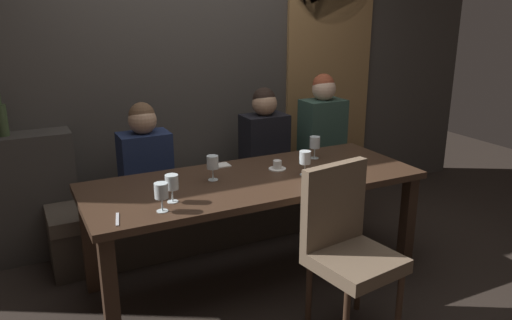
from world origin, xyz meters
TOP-DOWN VIEW (x-y plane):
  - ground at (0.00, 0.00)m, footprint 9.00×9.00m
  - back_wall_tiled at (0.00, 1.22)m, footprint 6.00×0.12m
  - arched_door at (1.35, 1.15)m, footprint 0.90×0.05m
  - dining_table at (0.00, 0.00)m, footprint 2.20×0.84m
  - banquette_bench at (0.00, 0.70)m, footprint 2.50×0.44m
  - chair_near_side at (0.21, -0.72)m, footprint 0.50×0.50m
  - diner_redhead at (-0.55, 0.68)m, footprint 0.36×0.24m
  - diner_bearded at (0.45, 0.73)m, footprint 0.36×0.24m
  - diner_far_end at (1.00, 0.71)m, footprint 0.36×0.24m
  - wine_bottle_pale_label at (-1.43, 1.04)m, footprint 0.08×0.08m
  - wine_glass_near_left at (0.59, 0.19)m, footprint 0.08×0.08m
  - wine_glass_near_right at (0.32, -0.10)m, footprint 0.08×0.08m
  - wine_glass_far_right at (-0.61, -0.17)m, footprint 0.08×0.08m
  - wine_glass_end_right at (-0.70, -0.28)m, footprint 0.08×0.08m
  - wine_glass_center_front at (-0.26, 0.08)m, footprint 0.08×0.08m
  - espresso_cup at (0.22, 0.09)m, footprint 0.12×0.12m
  - fork_on_table at (-0.95, -0.28)m, footprint 0.05×0.17m
  - folded_napkin at (-0.09, 0.33)m, footprint 0.11×0.10m

SIDE VIEW (x-z plane):
  - ground at x=0.00m, z-range 0.00..0.00m
  - banquette_bench at x=0.00m, z-range 0.00..0.45m
  - chair_near_side at x=0.21m, z-range 0.07..1.05m
  - dining_table at x=0.00m, z-range 0.28..1.02m
  - fork_on_table at x=-0.95m, z-range 0.74..0.75m
  - folded_napkin at x=-0.09m, z-range 0.74..0.75m
  - espresso_cup at x=0.22m, z-range 0.73..0.80m
  - diner_redhead at x=-0.55m, z-range 0.43..1.15m
  - diner_bearded at x=0.45m, z-range 0.43..1.18m
  - diner_far_end at x=1.00m, z-range 0.43..1.25m
  - wine_glass_center_front at x=-0.26m, z-range 0.77..0.93m
  - wine_glass_end_right at x=-0.70m, z-range 0.77..0.93m
  - wine_glass_near_left at x=0.59m, z-range 0.77..0.94m
  - wine_glass_far_right at x=-0.61m, z-range 0.77..0.94m
  - wine_glass_near_right at x=0.32m, z-range 0.77..0.94m
  - wine_bottle_pale_label at x=-1.43m, z-range 0.91..1.23m
  - arched_door at x=1.35m, z-range 0.09..2.64m
  - back_wall_tiled at x=0.00m, z-range 0.00..3.00m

